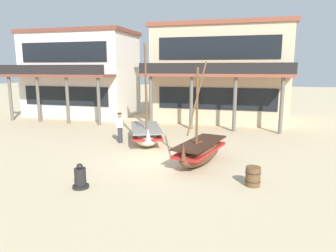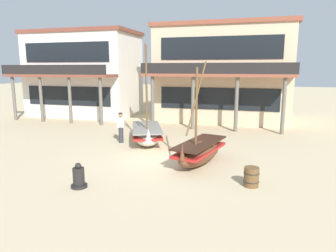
{
  "view_description": "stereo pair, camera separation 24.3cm",
  "coord_description": "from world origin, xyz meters",
  "px_view_note": "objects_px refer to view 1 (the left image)",
  "views": [
    {
      "loc": [
        3.86,
        -12.84,
        4.14
      ],
      "look_at": [
        0.0,
        1.0,
        1.4
      ],
      "focal_mm": 32.85,
      "sensor_mm": 36.0,
      "label": 1
    },
    {
      "loc": [
        4.09,
        -12.77,
        4.14
      ],
      "look_at": [
        0.0,
        1.0,
        1.4
      ],
      "focal_mm": 32.85,
      "sensor_mm": 36.0,
      "label": 2
    }
  ],
  "objects_px": {
    "fishing_boat_centre_large": "(146,134)",
    "fisherman_by_hull": "(120,128)",
    "fishing_boat_near_left": "(200,151)",
    "harbor_building_annex": "(81,74)",
    "harbor_building_main": "(221,73)",
    "wooden_barrel": "(253,176)",
    "capstan_winch": "(80,178)"
  },
  "relations": [
    {
      "from": "fishing_boat_centre_large",
      "to": "fisherman_by_hull",
      "type": "height_order",
      "value": "fishing_boat_centre_large"
    },
    {
      "from": "fishing_boat_near_left",
      "to": "fishing_boat_centre_large",
      "type": "xyz_separation_m",
      "value": [
        -3.56,
        2.95,
        -0.03
      ]
    },
    {
      "from": "harbor_building_annex",
      "to": "fishing_boat_centre_large",
      "type": "bearing_deg",
      "value": -43.01
    },
    {
      "from": "fishing_boat_centre_large",
      "to": "harbor_building_main",
      "type": "xyz_separation_m",
      "value": [
        3.1,
        9.44,
        3.18
      ]
    },
    {
      "from": "harbor_building_annex",
      "to": "harbor_building_main",
      "type": "bearing_deg",
      "value": 5.6
    },
    {
      "from": "fisherman_by_hull",
      "to": "wooden_barrel",
      "type": "bearing_deg",
      "value": -32.7
    },
    {
      "from": "wooden_barrel",
      "to": "harbor_building_annex",
      "type": "relative_size",
      "value": 0.08
    },
    {
      "from": "wooden_barrel",
      "to": "fishing_boat_centre_large",
      "type": "bearing_deg",
      "value": 139.15
    },
    {
      "from": "capstan_winch",
      "to": "harbor_building_main",
      "type": "distance_m",
      "value": 16.9
    },
    {
      "from": "fishing_boat_near_left",
      "to": "fishing_boat_centre_large",
      "type": "distance_m",
      "value": 4.62
    },
    {
      "from": "fisherman_by_hull",
      "to": "wooden_barrel",
      "type": "xyz_separation_m",
      "value": [
        7.18,
        -4.61,
        -0.48
      ]
    },
    {
      "from": "fishing_boat_near_left",
      "to": "fisherman_by_hull",
      "type": "relative_size",
      "value": 2.62
    },
    {
      "from": "fisherman_by_hull",
      "to": "harbor_building_main",
      "type": "xyz_separation_m",
      "value": [
        4.47,
        9.85,
        2.87
      ]
    },
    {
      "from": "fishing_boat_near_left",
      "to": "fisherman_by_hull",
      "type": "height_order",
      "value": "fishing_boat_near_left"
    },
    {
      "from": "capstan_winch",
      "to": "wooden_barrel",
      "type": "height_order",
      "value": "capstan_winch"
    },
    {
      "from": "fisherman_by_hull",
      "to": "capstan_winch",
      "type": "bearing_deg",
      "value": -77.79
    },
    {
      "from": "wooden_barrel",
      "to": "harbor_building_main",
      "type": "xyz_separation_m",
      "value": [
        -2.71,
        14.46,
        3.35
      ]
    },
    {
      "from": "capstan_winch",
      "to": "harbor_building_main",
      "type": "relative_size",
      "value": 0.09
    },
    {
      "from": "fishing_boat_centre_large",
      "to": "harbor_building_annex",
      "type": "height_order",
      "value": "harbor_building_annex"
    },
    {
      "from": "fishing_boat_centre_large",
      "to": "harbor_building_annex",
      "type": "relative_size",
      "value": 0.59
    },
    {
      "from": "capstan_winch",
      "to": "harbor_building_annex",
      "type": "distance_m",
      "value": 17.82
    },
    {
      "from": "wooden_barrel",
      "to": "fisherman_by_hull",
      "type": "bearing_deg",
      "value": 147.3
    },
    {
      "from": "harbor_building_main",
      "to": "capstan_winch",
      "type": "bearing_deg",
      "value": -100.71
    },
    {
      "from": "wooden_barrel",
      "to": "fishing_boat_near_left",
      "type": "bearing_deg",
      "value": 137.32
    },
    {
      "from": "capstan_winch",
      "to": "wooden_barrel",
      "type": "xyz_separation_m",
      "value": [
        5.79,
        1.82,
        -0.0
      ]
    },
    {
      "from": "fishing_boat_near_left",
      "to": "fishing_boat_centre_large",
      "type": "relative_size",
      "value": 0.81
    },
    {
      "from": "fisherman_by_hull",
      "to": "harbor_building_annex",
      "type": "relative_size",
      "value": 0.18
    },
    {
      "from": "fishing_boat_near_left",
      "to": "fisherman_by_hull",
      "type": "bearing_deg",
      "value": 152.79
    },
    {
      "from": "fishing_boat_near_left",
      "to": "harbor_building_annex",
      "type": "xyz_separation_m",
      "value": [
        -12.42,
        11.21,
        3.05
      ]
    },
    {
      "from": "harbor_building_main",
      "to": "fishing_boat_centre_large",
      "type": "bearing_deg",
      "value": -108.15
    },
    {
      "from": "capstan_winch",
      "to": "harbor_building_annex",
      "type": "height_order",
      "value": "harbor_building_annex"
    },
    {
      "from": "harbor_building_main",
      "to": "fishing_boat_near_left",
      "type": "bearing_deg",
      "value": -87.87
    }
  ]
}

